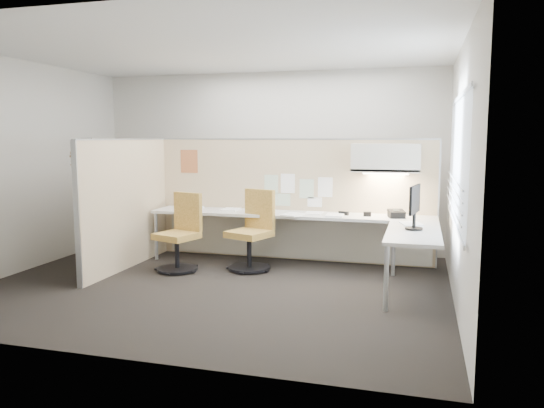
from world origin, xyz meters
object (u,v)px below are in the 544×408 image
(chair_left, at_px, (181,235))
(desk, at_px, (310,225))
(chair_right, at_px, (253,233))
(phone, at_px, (396,214))
(monitor, at_px, (415,204))

(chair_left, bearing_deg, desk, 36.77)
(chair_left, distance_m, chair_right, 0.97)
(chair_right, height_order, phone, chair_right)
(desk, bearing_deg, monitor, -29.54)
(desk, height_order, phone, phone)
(chair_left, distance_m, monitor, 3.08)
(chair_right, bearing_deg, monitor, 6.67)
(desk, height_order, chair_right, chair_right)
(monitor, bearing_deg, chair_right, 86.83)
(chair_right, xyz_separation_m, monitor, (2.11, -0.51, 0.53))
(desk, distance_m, phone, 1.15)
(desk, height_order, monitor, monitor)
(desk, distance_m, monitor, 1.63)
(desk, xyz_separation_m, phone, (1.13, 0.10, 0.18))
(chair_right, bearing_deg, desk, 40.03)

